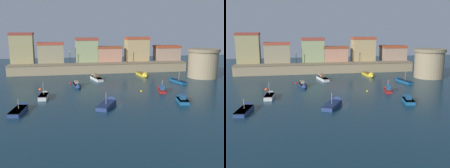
# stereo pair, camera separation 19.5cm
# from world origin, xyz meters

# --- Properties ---
(ground_plane) EXTENTS (133.44, 133.44, 0.00)m
(ground_plane) POSITION_xyz_m (0.00, 0.00, 0.00)
(ground_plane) COLOR #112D3D
(quay_wall) EXTENTS (51.48, 4.08, 2.85)m
(quay_wall) POSITION_xyz_m (0.00, 24.13, 1.43)
(quay_wall) COLOR #9E8966
(quay_wall) RESTS_ON ground
(old_town_backdrop) EXTENTS (51.07, 5.47, 8.94)m
(old_town_backdrop) POSITION_xyz_m (-0.70, 28.23, 6.07)
(old_town_backdrop) COLOR tan
(old_town_backdrop) RESTS_ON ground
(fortress_tower) EXTENTS (8.14, 8.14, 7.53)m
(fortress_tower) POSITION_xyz_m (25.51, 12.24, 3.82)
(fortress_tower) COLOR #9E8966
(fortress_tower) RESTS_ON ground
(quay_lamp_0) EXTENTS (0.32, 0.32, 3.63)m
(quay_lamp_0) POSITION_xyz_m (-8.65, 24.13, 5.24)
(quay_lamp_0) COLOR black
(quay_lamp_0) RESTS_ON quay_wall
(quay_lamp_1) EXTENTS (0.32, 0.32, 3.90)m
(quay_lamp_1) POSITION_xyz_m (7.99, 24.13, 5.40)
(quay_lamp_1) COLOR black
(quay_lamp_1) RESTS_ON quay_wall
(moored_boat_0) EXTENTS (4.68, 6.65, 3.01)m
(moored_boat_0) POSITION_xyz_m (-3.14, -9.12, 0.38)
(moored_boat_0) COLOR navy
(moored_boat_0) RESTS_ON ground
(moored_boat_1) EXTENTS (2.59, 6.51, 2.65)m
(moored_boat_1) POSITION_xyz_m (-17.34, -9.58, 0.35)
(moored_boat_1) COLOR navy
(moored_boat_1) RESTS_ON ground
(moored_boat_2) EXTENTS (3.05, 7.39, 1.90)m
(moored_boat_2) POSITION_xyz_m (-2.64, 14.47, 0.46)
(moored_boat_2) COLOR white
(moored_boat_2) RESTS_ON ground
(moored_boat_3) EXTENTS (1.85, 4.93, 3.43)m
(moored_boat_3) POSITION_xyz_m (-14.21, -1.98, 0.41)
(moored_boat_3) COLOR silver
(moored_boat_3) RESTS_ON ground
(moored_boat_4) EXTENTS (1.86, 5.49, 1.57)m
(moored_boat_4) POSITION_xyz_m (-7.63, 6.26, 0.37)
(moored_boat_4) COLOR navy
(moored_boat_4) RESTS_ON ground
(moored_boat_5) EXTENTS (2.49, 4.81, 1.81)m
(moored_boat_5) POSITION_xyz_m (10.09, -8.92, 0.42)
(moored_boat_5) COLOR #195689
(moored_boat_5) RESTS_ON ground
(moored_boat_6) EXTENTS (2.56, 6.94, 3.03)m
(moored_boat_6) POSITION_xyz_m (16.36, 8.34, 0.28)
(moored_boat_6) COLOR #195689
(moored_boat_6) RESTS_ON ground
(moored_boat_8) EXTENTS (2.32, 6.26, 1.75)m
(moored_boat_8) POSITION_xyz_m (10.70, 16.63, 0.39)
(moored_boat_8) COLOR gold
(moored_boat_8) RESTS_ON ground
(moored_boat_9) EXTENTS (2.12, 4.48, 2.86)m
(moored_boat_9) POSITION_xyz_m (9.43, -0.62, 0.42)
(moored_boat_9) COLOR red
(moored_boat_9) RESTS_ON ground
(mooring_buoy_0) EXTENTS (0.77, 0.77, 0.77)m
(mooring_buoy_0) POSITION_xyz_m (-15.46, 4.92, 0.00)
(mooring_buoy_0) COLOR #EA4C19
(mooring_buoy_0) RESTS_ON ground
(mooring_buoy_1) EXTENTS (0.58, 0.58, 0.58)m
(mooring_buoy_1) POSITION_xyz_m (-9.10, 10.28, 0.00)
(mooring_buoy_1) COLOR red
(mooring_buoy_1) RESTS_ON ground
(mooring_buoy_2) EXTENTS (0.49, 0.49, 0.49)m
(mooring_buoy_2) POSITION_xyz_m (5.16, -0.33, 0.00)
(mooring_buoy_2) COLOR yellow
(mooring_buoy_2) RESTS_ON ground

